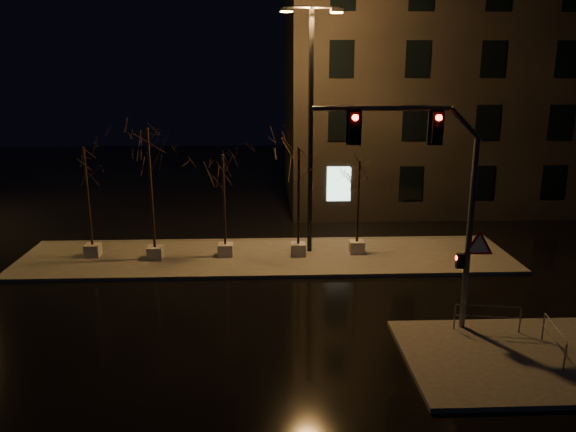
{
  "coord_description": "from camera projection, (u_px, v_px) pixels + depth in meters",
  "views": [
    {
      "loc": [
        -0.04,
        -18.08,
        8.31
      ],
      "look_at": [
        0.83,
        2.87,
        2.8
      ],
      "focal_mm": 35.0,
      "sensor_mm": 36.0,
      "label": 1
    }
  ],
  "objects": [
    {
      "name": "sidewalk_corner",
      "position": [
        523.0,
        358.0,
        16.48
      ],
      "size": [
        7.0,
        5.0,
        0.15
      ],
      "primitive_type": "cube",
      "color": "#46443E",
      "rests_on": "ground"
    },
    {
      "name": "tree_3",
      "position": [
        299.0,
        172.0,
        24.41
      ],
      "size": [
        1.8,
        1.8,
        5.01
      ],
      "color": "#A6A29B",
      "rests_on": "median"
    },
    {
      "name": "guard_rail_b",
      "position": [
        554.0,
        336.0,
        16.36
      ],
      "size": [
        0.36,
        1.93,
        0.93
      ],
      "rotation": [
        0.0,
        0.0,
        1.41
      ],
      "color": "#585A60",
      "rests_on": "sidewalk_corner"
    },
    {
      "name": "building",
      "position": [
        485.0,
        82.0,
        35.63
      ],
      "size": [
        25.0,
        12.0,
        15.0
      ],
      "primitive_type": "cube",
      "color": "black",
      "rests_on": "ground"
    },
    {
      "name": "guard_rail_a",
      "position": [
        488.0,
        314.0,
        17.87
      ],
      "size": [
        2.04,
        0.37,
        0.89
      ],
      "rotation": [
        0.0,
        0.0,
        -0.16
      ],
      "color": "#585A60",
      "rests_on": "sidewalk_corner"
    },
    {
      "name": "ground",
      "position": [
        268.0,
        315.0,
        19.58
      ],
      "size": [
        90.0,
        90.0,
        0.0
      ],
      "primitive_type": "plane",
      "color": "black",
      "rests_on": "ground"
    },
    {
      "name": "median",
      "position": [
        267.0,
        257.0,
        25.36
      ],
      "size": [
        22.0,
        5.0,
        0.15
      ],
      "primitive_type": "cube",
      "color": "#46443E",
      "rests_on": "ground"
    },
    {
      "name": "tree_0",
      "position": [
        86.0,
        172.0,
        24.27
      ],
      "size": [
        1.8,
        1.8,
        5.06
      ],
      "color": "#A6A29B",
      "rests_on": "median"
    },
    {
      "name": "traffic_signal_mast",
      "position": [
        436.0,
        187.0,
        17.16
      ],
      "size": [
        5.81,
        0.41,
        7.1
      ],
      "rotation": [
        0.0,
        0.0,
        -0.05
      ],
      "color": "#585A60",
      "rests_on": "sidewalk_corner"
    },
    {
      "name": "streetlight_main",
      "position": [
        311.0,
        116.0,
        24.41
      ],
      "size": [
        2.68,
        0.61,
        10.7
      ],
      "rotation": [
        0.0,
        0.0,
        0.12
      ],
      "color": "black",
      "rests_on": "median"
    },
    {
      "name": "tree_1",
      "position": [
        149.0,
        158.0,
        23.77
      ],
      "size": [
        1.8,
        1.8,
        5.92
      ],
      "color": "#A6A29B",
      "rests_on": "median"
    },
    {
      "name": "tree_2",
      "position": [
        223.0,
        178.0,
        24.41
      ],
      "size": [
        1.8,
        1.8,
        4.71
      ],
      "color": "#A6A29B",
      "rests_on": "median"
    },
    {
      "name": "tree_4",
      "position": [
        359.0,
        181.0,
        24.86
      ],
      "size": [
        1.8,
        1.8,
        4.39
      ],
      "color": "#A6A29B",
      "rests_on": "median"
    }
  ]
}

